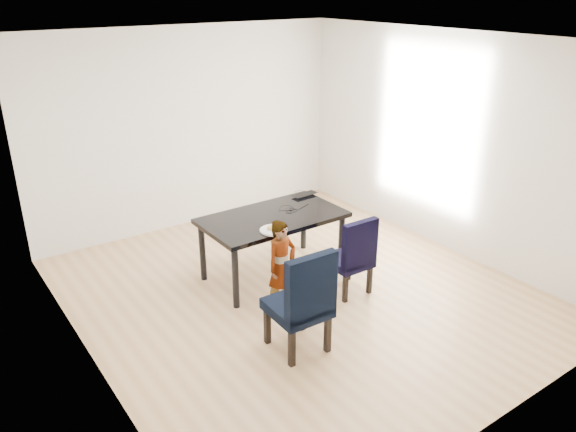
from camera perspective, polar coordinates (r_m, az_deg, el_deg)
floor at (r=6.31m, az=1.06°, el=-7.75°), size 4.50×5.00×0.01m
ceiling at (r=5.46m, az=1.27°, el=17.56°), size 4.50×5.00×0.01m
wall_back at (r=7.82m, az=-9.94°, el=8.73°), size 4.50×0.01×2.70m
wall_front at (r=4.17m, az=22.16°, el=-5.37°), size 4.50×0.01×2.70m
wall_left at (r=4.84m, az=-20.84°, el=-1.25°), size 0.01×5.00×2.70m
wall_right at (r=7.26m, az=15.74°, el=7.14°), size 0.01×5.00×2.70m
dining_table at (r=6.49m, az=-1.53°, el=-3.03°), size 1.60×0.90×0.75m
chair_left at (r=5.17m, az=0.95°, el=-8.40°), size 0.52×0.54×1.05m
chair_right at (r=6.16m, az=6.11°, el=-3.86°), size 0.45×0.46×0.90m
child at (r=5.80m, az=-0.64°, el=-5.07°), size 0.39×0.28×0.99m
plate at (r=5.96m, az=-1.48°, el=-1.45°), size 0.30×0.30×0.02m
sandwich at (r=5.94m, az=-1.62°, el=-1.14°), size 0.15×0.11×0.05m
laptop at (r=6.97m, az=1.47°, el=2.27°), size 0.34×0.22×0.03m
cable_tangle at (r=6.47m, az=0.38°, el=0.52°), size 0.14×0.14×0.01m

